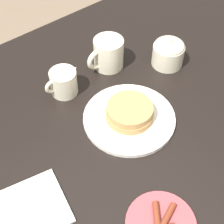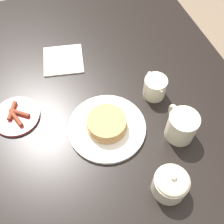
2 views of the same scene
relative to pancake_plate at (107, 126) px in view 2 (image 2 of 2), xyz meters
name	(u,v)px [view 2 (image 2 of 2)]	position (x,y,z in m)	size (l,w,h in m)	color
ground_plane	(102,191)	(0.05, 0.02, -0.78)	(8.00, 8.00, 0.00)	#7A6651
dining_table	(97,134)	(0.05, 0.02, -0.12)	(1.45, 1.07, 0.76)	black
pancake_plate	(107,126)	(0.00, 0.00, 0.00)	(0.25, 0.25, 0.05)	white
side_plate_bacon	(16,116)	(0.14, 0.26, -0.01)	(0.15, 0.15, 0.02)	#B2474C
coffee_mug	(181,125)	(-0.09, -0.20, 0.03)	(0.12, 0.09, 0.09)	beige
creamer_pitcher	(155,87)	(0.07, -0.20, 0.02)	(0.11, 0.08, 0.08)	beige
sugar_bowl	(171,183)	(-0.24, -0.10, 0.03)	(0.10, 0.10, 0.10)	beige
napkin	(63,60)	(0.33, 0.06, -0.01)	(0.17, 0.17, 0.01)	silver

